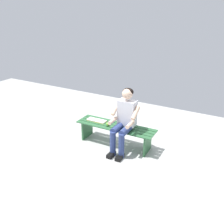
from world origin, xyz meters
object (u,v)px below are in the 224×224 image
at_px(person_seated, 124,118).
at_px(apple, 108,124).
at_px(bench_near, 116,130).
at_px(book_open, 97,120).

xyz_separation_m(person_seated, apple, (0.37, -0.02, -0.21)).
height_order(bench_near, book_open, book_open).
bearing_deg(book_open, person_seated, 170.00).
height_order(bench_near, apple, apple).
relative_size(person_seated, apple, 16.93).
relative_size(apple, book_open, 0.17).
distance_m(apple, book_open, 0.33).
relative_size(bench_near, book_open, 3.89).
xyz_separation_m(person_seated, book_open, (0.69, -0.10, -0.24)).
bearing_deg(apple, bench_near, -148.07).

